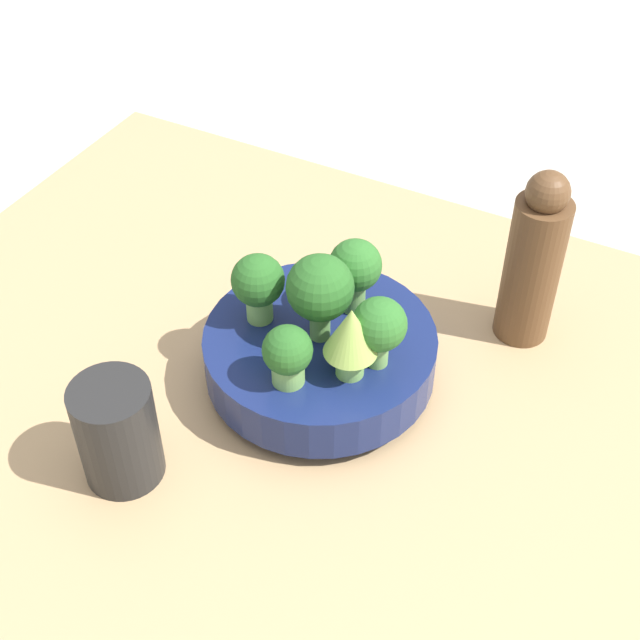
# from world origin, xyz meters

# --- Properties ---
(ground_plane) EXTENTS (6.00, 6.00, 0.00)m
(ground_plane) POSITION_xyz_m (0.00, 0.00, 0.00)
(ground_plane) COLOR beige
(table) EXTENTS (1.01, 0.76, 0.05)m
(table) POSITION_xyz_m (0.00, 0.00, 0.02)
(table) COLOR tan
(table) RESTS_ON ground_plane
(bowl) EXTENTS (0.22, 0.22, 0.06)m
(bowl) POSITION_xyz_m (-0.03, 0.04, 0.08)
(bowl) COLOR navy
(bowl) RESTS_ON table
(romanesco_piece_near) EXTENTS (0.05, 0.05, 0.08)m
(romanesco_piece_near) POSITION_xyz_m (0.01, 0.01, 0.15)
(romanesco_piece_near) COLOR #7AB256
(romanesco_piece_near) RESTS_ON bowl
(broccoli_floret_right) EXTENTS (0.05, 0.05, 0.07)m
(broccoli_floret_right) POSITION_xyz_m (0.03, 0.03, 0.15)
(broccoli_floret_right) COLOR #7AB256
(broccoli_floret_right) RESTS_ON bowl
(broccoli_floret_back) EXTENTS (0.05, 0.05, 0.08)m
(broccoli_floret_back) POSITION_xyz_m (-0.02, 0.09, 0.16)
(broccoli_floret_back) COLOR #609347
(broccoli_floret_back) RESTS_ON bowl
(broccoli_floret_center) EXTENTS (0.06, 0.06, 0.09)m
(broccoli_floret_center) POSITION_xyz_m (-0.03, 0.04, 0.16)
(broccoli_floret_center) COLOR #609347
(broccoli_floret_center) RESTS_ON bowl
(broccoli_floret_front) EXTENTS (0.04, 0.04, 0.06)m
(broccoli_floret_front) POSITION_xyz_m (-0.03, -0.03, 0.14)
(broccoli_floret_front) COLOR #7AB256
(broccoli_floret_front) RESTS_ON bowl
(broccoli_floret_left) EXTENTS (0.05, 0.05, 0.07)m
(broccoli_floret_left) POSITION_xyz_m (-0.10, 0.03, 0.15)
(broccoli_floret_left) COLOR #7AB256
(broccoli_floret_left) RESTS_ON bowl
(cup) EXTENTS (0.07, 0.07, 0.10)m
(cup) POSITION_xyz_m (-0.14, -0.14, 0.10)
(cup) COLOR black
(cup) RESTS_ON table
(pepper_mill) EXTENTS (0.06, 0.06, 0.19)m
(pepper_mill) POSITION_xyz_m (0.12, 0.20, 0.14)
(pepper_mill) COLOR brown
(pepper_mill) RESTS_ON table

